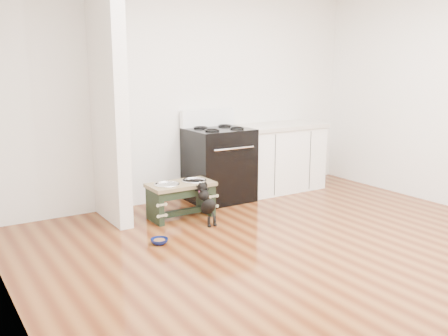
# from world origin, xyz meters

# --- Properties ---
(ground) EXTENTS (5.00, 5.00, 0.00)m
(ground) POSITION_xyz_m (0.00, 0.00, 0.00)
(ground) COLOR #4A1F0D
(ground) RESTS_ON ground
(room_shell) EXTENTS (5.00, 5.00, 5.00)m
(room_shell) POSITION_xyz_m (0.00, 0.00, 1.62)
(room_shell) COLOR silver
(room_shell) RESTS_ON ground
(partition_wall) EXTENTS (0.15, 0.80, 2.70)m
(partition_wall) POSITION_xyz_m (-1.18, 2.10, 1.35)
(partition_wall) COLOR silver
(partition_wall) RESTS_ON ground
(oven_range) EXTENTS (0.76, 0.69, 1.14)m
(oven_range) POSITION_xyz_m (0.25, 2.16, 0.48)
(oven_range) COLOR black
(oven_range) RESTS_ON ground
(cabinet_run) EXTENTS (1.24, 0.64, 0.91)m
(cabinet_run) POSITION_xyz_m (1.23, 2.18, 0.45)
(cabinet_run) COLOR white
(cabinet_run) RESTS_ON ground
(dog_feeder) EXTENTS (0.74, 0.39, 0.42)m
(dog_feeder) POSITION_xyz_m (-0.50, 1.75, 0.29)
(dog_feeder) COLOR black
(dog_feeder) RESTS_ON ground
(puppy) EXTENTS (0.13, 0.38, 0.45)m
(puppy) POSITION_xyz_m (-0.37, 1.41, 0.25)
(puppy) COLOR black
(puppy) RESTS_ON ground
(floor_bowl) EXTENTS (0.19, 0.19, 0.05)m
(floor_bowl) POSITION_xyz_m (-1.07, 1.12, 0.03)
(floor_bowl) COLOR #0B164F
(floor_bowl) RESTS_ON ground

